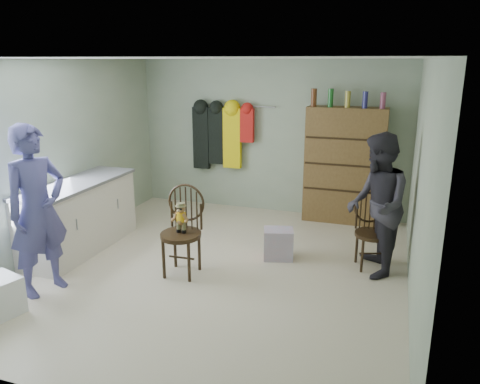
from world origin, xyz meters
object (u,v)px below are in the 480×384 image
(chair_far, at_px, (371,228))
(dresser, at_px, (344,165))
(chair_front, at_px, (183,225))
(counter, at_px, (79,216))

(chair_far, xyz_separation_m, dresser, (-0.53, 1.60, 0.41))
(chair_front, height_order, chair_far, chair_front)
(chair_front, xyz_separation_m, chair_far, (2.11, 0.91, -0.10))
(chair_far, bearing_deg, chair_front, -174.91)
(counter, relative_size, chair_front, 1.73)
(counter, xyz_separation_m, chair_far, (3.73, 0.70, 0.03))
(counter, height_order, chair_front, chair_front)
(counter, distance_m, chair_front, 1.64)
(counter, height_order, chair_far, counter)
(counter, bearing_deg, dresser, 35.69)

